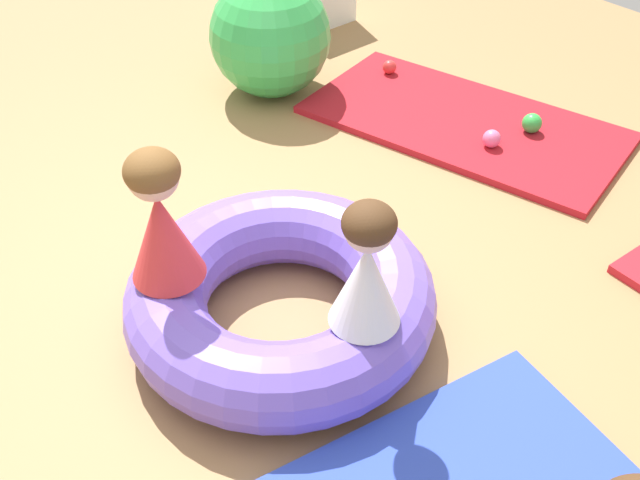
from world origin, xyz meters
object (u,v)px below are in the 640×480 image
object	(u,v)px
play_ball_pink	(492,139)
exercise_ball_large	(270,36)
child_in_white	(367,267)
play_ball_red	(390,67)
inflatable_cushion	(281,297)
play_ball_green	(532,123)
child_in_red	(160,218)

from	to	relation	value
play_ball_pink	exercise_ball_large	world-z (taller)	exercise_ball_large
child_in_white	play_ball_red	world-z (taller)	child_in_white
inflatable_cushion	play_ball_green	distance (m)	1.93
child_in_white	play_ball_pink	xyz separation A→B (m)	(-0.68, 1.57, -0.47)
inflatable_cushion	child_in_red	bearing A→B (deg)	-125.41
play_ball_red	exercise_ball_large	world-z (taller)	exercise_ball_large
play_ball_red	inflatable_cushion	bearing A→B (deg)	-55.84
child_in_red	child_in_white	xyz separation A→B (m)	(0.64, 0.39, -0.02)
play_ball_pink	child_in_red	bearing A→B (deg)	-88.68
inflatable_cushion	play_ball_green	bearing A→B (deg)	97.01
child_in_red	play_ball_pink	world-z (taller)	child_in_red
inflatable_cushion	play_ball_green	world-z (taller)	inflatable_cushion
exercise_ball_large	inflatable_cushion	bearing A→B (deg)	-36.48
inflatable_cushion	play_ball_pink	size ratio (longest dim) A/B	12.63
child_in_red	exercise_ball_large	world-z (taller)	child_in_red
child_in_white	exercise_ball_large	size ratio (longest dim) A/B	0.70
play_ball_red	play_ball_pink	world-z (taller)	play_ball_pink
child_in_white	play_ball_pink	distance (m)	1.78
inflatable_cushion	child_in_white	world-z (taller)	child_in_white
play_ball_green	play_ball_pink	distance (m)	0.29
inflatable_cushion	child_in_white	distance (m)	0.57
child_in_white	play_ball_green	bearing A→B (deg)	125.05
exercise_ball_large	play_ball_pink	bearing A→B (deg)	19.81
play_ball_red	child_in_red	bearing A→B (deg)	-65.13
play_ball_green	inflatable_cushion	bearing A→B (deg)	-82.99
play_ball_pink	child_in_white	bearing A→B (deg)	-66.53
play_ball_pink	play_ball_green	bearing A→B (deg)	80.87
inflatable_cushion	play_ball_pink	distance (m)	1.65
child_in_white	play_ball_red	distance (m)	2.43
play_ball_pink	exercise_ball_large	distance (m)	1.40
play_ball_red	play_ball_pink	size ratio (longest dim) A/B	0.89
exercise_ball_large	child_in_red	bearing A→B (deg)	-48.15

